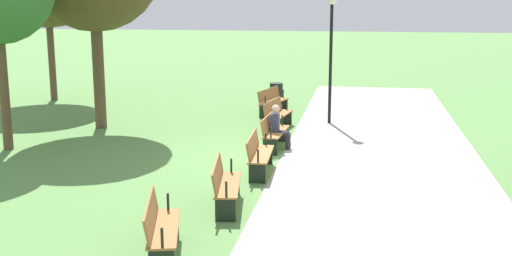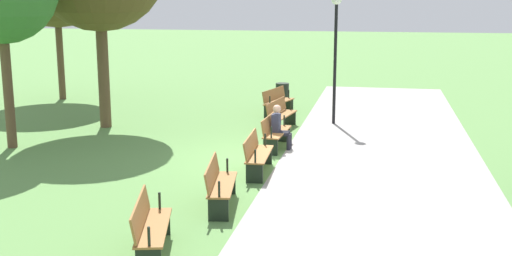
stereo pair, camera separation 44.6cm
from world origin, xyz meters
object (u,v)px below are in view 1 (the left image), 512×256
bench_1 (277,114)px  trash_bin (276,95)px  lamp_post (331,35)px  bench_0 (272,101)px  person_seated (278,126)px  bench_3 (258,153)px  bench_5 (160,227)px  bench_4 (224,184)px  bench_2 (273,131)px

bench_1 → trash_bin: bearing=-163.3°
lamp_post → bench_0: bearing=-121.2°
person_seated → trash_bin: size_ratio=1.35×
bench_3 → bench_5: (4.95, -0.75, 0.00)m
trash_bin → bench_3: bearing=5.2°
bench_0 → bench_4: 9.97m
bench_1 → lamp_post: lamp_post is taller
bench_0 → lamp_post: bearing=73.2°
bench_1 → bench_5: bearing=5.8°
bench_0 → bench_3: same height
trash_bin → lamp_post: bearing=37.8°
bench_0 → trash_bin: bearing=-163.4°
bench_0 → person_seated: person_seated is taller
bench_0 → bench_5: 12.42m
bench_3 → person_seated: bearing=173.8°
bench_2 → bench_5: (7.46, -0.75, 0.00)m
bench_5 → person_seated: bearing=158.7°
bench_4 → bench_5: bearing=-20.1°
bench_2 → trash_bin: bearing=-170.0°
bench_3 → person_seated: person_seated is taller
bench_4 → bench_5: same height
bench_2 → lamp_post: bearing=163.6°
bench_2 → bench_4: size_ratio=0.98×
bench_1 → person_seated: 2.59m
bench_5 → bench_4: bearing=154.1°
bench_4 → person_seated: size_ratio=1.51×
bench_5 → lamp_post: bearing=155.2°
bench_2 → bench_3: size_ratio=1.00×
bench_0 → lamp_post: (1.24, 2.05, 2.37)m
bench_1 → person_seated: (2.56, 0.39, 0.16)m
bench_4 → trash_bin: 11.45m
bench_2 → lamp_post: 4.59m
bench_1 → bench_3: size_ratio=1.02×
bench_0 → person_seated: size_ratio=1.51×
bench_5 → person_seated: 7.46m
bench_4 → bench_5: 2.51m
lamp_post → person_seated: bearing=-17.1°
bench_1 → trash_bin: (-3.93, -0.56, -0.03)m
bench_4 → lamp_post: bearing=161.2°
bench_1 → bench_3: (5.01, 0.25, 0.00)m
bench_4 → lamp_post: lamp_post is taller
bench_1 → bench_2: bearing=14.4°
bench_0 → bench_1: same height
bench_0 → trash_bin: 1.48m
bench_5 → person_seated: (-7.40, 0.89, 0.16)m
bench_0 → bench_1: size_ratio=1.01×
bench_4 → trash_bin: (-11.44, -0.56, -0.03)m
bench_2 → bench_5: same height
person_seated → lamp_post: 4.52m
bench_5 → person_seated: person_seated is taller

